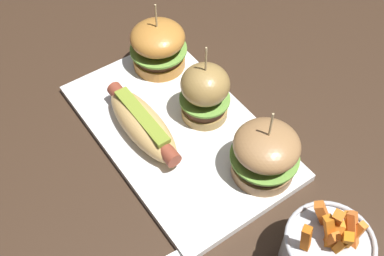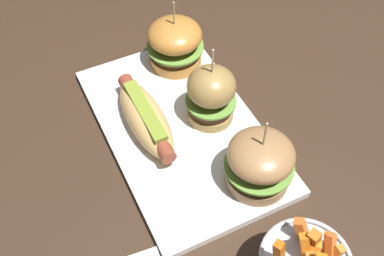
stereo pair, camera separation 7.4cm
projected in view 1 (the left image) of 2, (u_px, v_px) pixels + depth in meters
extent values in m
plane|color=#382619|center=(178.00, 133.00, 0.80)|extent=(3.00, 3.00, 0.00)
cube|color=white|center=(178.00, 131.00, 0.79)|extent=(0.40, 0.24, 0.01)
ellipsoid|color=tan|center=(143.00, 124.00, 0.76)|extent=(0.18, 0.06, 0.05)
cylinder|color=brown|center=(142.00, 122.00, 0.76)|extent=(0.19, 0.02, 0.02)
cube|color=olive|center=(142.00, 116.00, 0.75)|extent=(0.13, 0.02, 0.01)
cylinder|color=#BB7932|center=(159.00, 60.00, 0.87)|extent=(0.09, 0.09, 0.02)
cylinder|color=#57331F|center=(159.00, 53.00, 0.86)|extent=(0.09, 0.09, 0.02)
cylinder|color=#6B9E3D|center=(158.00, 49.00, 0.85)|extent=(0.10, 0.10, 0.00)
ellipsoid|color=#BB7932|center=(158.00, 38.00, 0.83)|extent=(0.10, 0.10, 0.05)
cylinder|color=tan|center=(156.00, 20.00, 0.80)|extent=(0.00, 0.00, 0.06)
cylinder|color=#9F7C43|center=(204.00, 110.00, 0.80)|extent=(0.08, 0.08, 0.02)
cylinder|color=#4F2F1F|center=(204.00, 103.00, 0.79)|extent=(0.07, 0.07, 0.02)
cylinder|color=#6B9E3D|center=(204.00, 98.00, 0.78)|extent=(0.08, 0.08, 0.00)
ellipsoid|color=#9F7C43|center=(205.00, 84.00, 0.75)|extent=(0.08, 0.08, 0.06)
cylinder|color=tan|center=(205.00, 62.00, 0.72)|extent=(0.00, 0.00, 0.06)
cylinder|color=#9F7346|center=(262.00, 167.00, 0.73)|extent=(0.10, 0.10, 0.02)
cylinder|color=brown|center=(264.00, 160.00, 0.71)|extent=(0.09, 0.09, 0.02)
cylinder|color=#6B9E3D|center=(265.00, 156.00, 0.70)|extent=(0.10, 0.10, 0.00)
ellipsoid|color=#9F7346|center=(267.00, 145.00, 0.68)|extent=(0.10, 0.10, 0.05)
cylinder|color=tan|center=(270.00, 128.00, 0.65)|extent=(0.00, 0.00, 0.06)
cylinder|color=#B7BABF|center=(324.00, 255.00, 0.62)|extent=(0.11, 0.11, 0.08)
torus|color=#B7BABF|center=(331.00, 241.00, 0.59)|extent=(0.11, 0.11, 0.01)
cube|color=orange|center=(349.00, 232.00, 0.60)|extent=(0.04, 0.02, 0.07)
cube|color=orange|center=(330.00, 241.00, 0.59)|extent=(0.03, 0.04, 0.07)
cube|color=#D26013|center=(305.00, 243.00, 0.58)|extent=(0.02, 0.03, 0.08)
cube|color=orange|center=(331.00, 238.00, 0.59)|extent=(0.04, 0.02, 0.08)
cube|color=orange|center=(334.00, 232.00, 0.60)|extent=(0.02, 0.03, 0.06)
cube|color=orange|center=(334.00, 226.00, 0.59)|extent=(0.02, 0.03, 0.08)
cube|color=#CD661F|center=(329.00, 242.00, 0.59)|extent=(0.03, 0.02, 0.06)
cube|color=orange|center=(325.00, 220.00, 0.61)|extent=(0.04, 0.03, 0.07)
cube|color=orange|center=(352.00, 239.00, 0.59)|extent=(0.01, 0.03, 0.06)
cube|color=orange|center=(335.00, 250.00, 0.59)|extent=(0.02, 0.02, 0.06)
cube|color=orange|center=(345.00, 242.00, 0.58)|extent=(0.03, 0.04, 0.08)
cube|color=orange|center=(353.00, 238.00, 0.59)|extent=(0.05, 0.02, 0.07)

